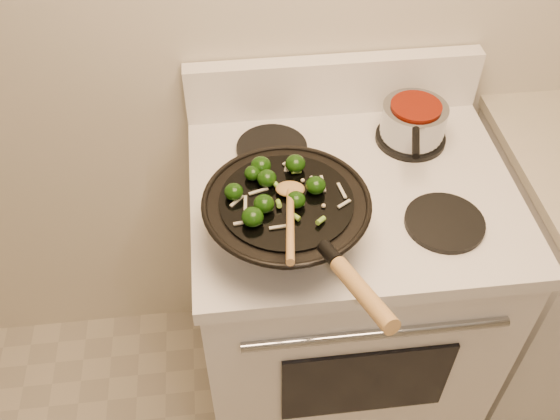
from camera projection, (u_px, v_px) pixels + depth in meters
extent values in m
cube|color=white|center=(339.00, 302.00, 1.84)|extent=(0.76, 0.64, 0.88)
cube|color=white|center=(352.00, 191.00, 1.51)|extent=(0.78, 0.66, 0.04)
cube|color=white|center=(333.00, 85.00, 1.65)|extent=(0.78, 0.05, 0.16)
cylinder|color=#95989D|center=(377.00, 334.00, 1.37)|extent=(0.60, 0.02, 0.02)
cube|color=black|center=(366.00, 383.00, 1.54)|extent=(0.42, 0.01, 0.28)
cylinder|color=black|center=(286.00, 236.00, 1.38)|extent=(0.18, 0.18, 0.01)
cylinder|color=black|center=(445.00, 222.00, 1.40)|extent=(0.18, 0.18, 0.01)
cylinder|color=black|center=(272.00, 148.00, 1.58)|extent=(0.18, 0.18, 0.01)
cylinder|color=black|center=(410.00, 138.00, 1.61)|extent=(0.18, 0.18, 0.01)
torus|color=black|center=(286.00, 202.00, 1.30)|extent=(0.36, 0.36, 0.01)
cylinder|color=black|center=(286.00, 201.00, 1.29)|extent=(0.28, 0.28, 0.01)
cylinder|color=black|center=(330.00, 254.00, 1.13)|extent=(0.04, 0.07, 0.04)
cylinder|color=#AF8045|center=(363.00, 293.00, 1.03)|extent=(0.08, 0.19, 0.08)
ellipsoid|color=black|center=(259.00, 169.00, 1.34)|extent=(0.03, 0.03, 0.03)
cylinder|color=#48782B|center=(264.00, 172.00, 1.34)|extent=(0.02, 0.02, 0.02)
ellipsoid|color=black|center=(267.00, 178.00, 1.31)|extent=(0.04, 0.04, 0.04)
ellipsoid|color=black|center=(261.00, 165.00, 1.34)|extent=(0.04, 0.04, 0.04)
ellipsoid|color=black|center=(264.00, 204.00, 1.26)|extent=(0.04, 0.04, 0.04)
cylinder|color=#48782B|center=(270.00, 207.00, 1.27)|extent=(0.01, 0.01, 0.01)
ellipsoid|color=black|center=(295.00, 164.00, 1.34)|extent=(0.04, 0.04, 0.04)
ellipsoid|color=black|center=(253.00, 173.00, 1.33)|extent=(0.04, 0.04, 0.03)
ellipsoid|color=black|center=(252.00, 217.00, 1.23)|extent=(0.04, 0.04, 0.04)
cylinder|color=#48782B|center=(259.00, 221.00, 1.24)|extent=(0.01, 0.02, 0.01)
ellipsoid|color=black|center=(316.00, 185.00, 1.30)|extent=(0.04, 0.04, 0.04)
ellipsoid|color=black|center=(234.00, 192.00, 1.29)|extent=(0.04, 0.04, 0.03)
ellipsoid|color=black|center=(296.00, 200.00, 1.27)|extent=(0.04, 0.04, 0.03)
cylinder|color=#48782B|center=(302.00, 203.00, 1.28)|extent=(0.01, 0.02, 0.02)
cube|color=beige|center=(245.00, 204.00, 1.28)|extent=(0.01, 0.05, 0.00)
cube|color=beige|center=(258.00, 191.00, 1.31)|extent=(0.04, 0.02, 0.00)
cube|color=beige|center=(242.00, 223.00, 1.24)|extent=(0.03, 0.01, 0.00)
cube|color=beige|center=(292.00, 165.00, 1.36)|extent=(0.03, 0.04, 0.00)
cube|color=beige|center=(278.00, 227.00, 1.24)|extent=(0.03, 0.01, 0.00)
cube|color=beige|center=(342.00, 191.00, 1.31)|extent=(0.01, 0.05, 0.00)
cube|color=beige|center=(344.00, 204.00, 1.28)|extent=(0.03, 0.02, 0.00)
cube|color=beige|center=(287.00, 166.00, 1.36)|extent=(0.02, 0.03, 0.00)
cube|color=beige|center=(323.00, 184.00, 1.32)|extent=(0.01, 0.05, 0.00)
cube|color=beige|center=(237.00, 201.00, 1.29)|extent=(0.03, 0.03, 0.00)
cube|color=beige|center=(318.00, 182.00, 1.32)|extent=(0.03, 0.04, 0.00)
cube|color=beige|center=(289.00, 161.00, 1.37)|extent=(0.03, 0.03, 0.00)
cylinder|color=#72A836|center=(321.00, 221.00, 1.24)|extent=(0.01, 0.03, 0.01)
cylinder|color=#72A836|center=(277.00, 186.00, 1.31)|extent=(0.02, 0.03, 0.02)
cylinder|color=#72A836|center=(296.00, 171.00, 1.34)|extent=(0.03, 0.02, 0.02)
cylinder|color=#72A836|center=(279.00, 204.00, 1.27)|extent=(0.01, 0.02, 0.01)
cylinder|color=#72A836|center=(295.00, 216.00, 1.25)|extent=(0.02, 0.01, 0.01)
sphere|color=beige|center=(271.00, 176.00, 1.34)|extent=(0.01, 0.01, 0.01)
sphere|color=beige|center=(324.00, 206.00, 1.27)|extent=(0.01, 0.01, 0.01)
sphere|color=beige|center=(312.00, 190.00, 1.31)|extent=(0.01, 0.01, 0.01)
sphere|color=beige|center=(303.00, 180.00, 1.33)|extent=(0.01, 0.01, 0.01)
sphere|color=beige|center=(312.00, 189.00, 1.31)|extent=(0.01, 0.01, 0.01)
ellipsoid|color=#AF8045|center=(290.00, 189.00, 1.30)|extent=(0.07, 0.05, 0.02)
cylinder|color=#AF8045|center=(290.00, 223.00, 1.19)|extent=(0.05, 0.25, 0.08)
cylinder|color=#95989D|center=(413.00, 122.00, 1.57)|extent=(0.16, 0.16, 0.09)
cylinder|color=#681104|center=(416.00, 106.00, 1.54)|extent=(0.13, 0.13, 0.01)
cylinder|color=black|center=(416.00, 143.00, 1.45)|extent=(0.04, 0.10, 0.02)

